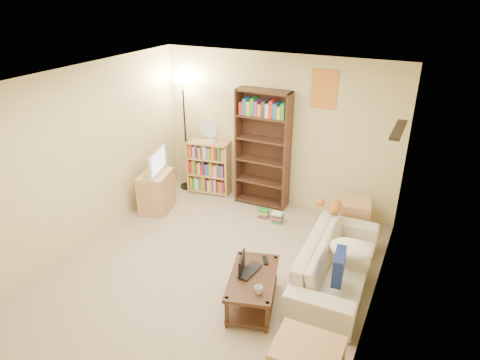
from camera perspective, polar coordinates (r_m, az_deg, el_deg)
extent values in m
plane|color=tan|center=(5.77, -3.86, -12.10)|extent=(4.50, 4.50, 0.00)
cube|color=beige|center=(7.00, 4.93, 6.41)|extent=(4.00, 0.04, 2.50)
cube|color=beige|center=(3.66, -22.61, -14.86)|extent=(4.00, 0.04, 2.50)
cube|color=beige|center=(6.28, -20.34, 2.66)|extent=(0.04, 4.50, 2.50)
cube|color=beige|center=(4.56, 18.25, -5.63)|extent=(0.04, 4.50, 2.50)
cube|color=white|center=(4.70, -4.76, 12.95)|extent=(4.00, 4.50, 0.04)
cube|color=red|center=(6.57, 11.13, 11.79)|extent=(0.40, 0.02, 0.58)
cube|color=black|center=(5.52, 20.40, 6.32)|extent=(0.12, 0.80, 0.03)
imported|color=beige|center=(5.56, 12.75, -10.70)|extent=(2.04, 0.90, 0.58)
cube|color=navy|center=(5.04, 13.04, -11.14)|extent=(0.16, 0.39, 0.34)
ellipsoid|color=white|center=(5.46, 14.54, -8.95)|extent=(0.53, 0.38, 0.23)
ellipsoid|color=#C06828|center=(6.04, 12.59, -3.49)|extent=(0.37, 0.17, 0.15)
sphere|color=#C06828|center=(6.06, 10.68, -2.95)|extent=(0.12, 0.12, 0.12)
cube|color=#462B1B|center=(5.02, 1.71, -12.87)|extent=(0.75, 1.04, 0.04)
cube|color=#462B1B|center=(5.22, 1.67, -15.57)|extent=(0.71, 0.99, 0.03)
cube|color=#462B1B|center=(4.86, -1.79, -17.25)|extent=(0.04, 0.04, 0.41)
cube|color=#462B1B|center=(4.81, 3.61, -17.87)|extent=(0.04, 0.04, 0.41)
cube|color=#462B1B|center=(5.49, 0.04, -11.56)|extent=(0.04, 0.04, 0.41)
cube|color=#462B1B|center=(5.44, 4.72, -12.03)|extent=(0.04, 0.04, 0.41)
imported|color=black|center=(5.04, 1.79, -12.22)|extent=(0.41, 0.32, 0.03)
cube|color=white|center=(4.99, 0.25, -11.05)|extent=(0.09, 0.30, 0.21)
imported|color=silver|center=(4.76, 2.51, -14.42)|extent=(0.12, 0.12, 0.09)
cube|color=black|center=(5.24, 3.39, -10.65)|extent=(0.13, 0.17, 0.02)
cube|color=tan|center=(7.17, -11.09, -1.51)|extent=(0.57, 0.70, 0.65)
imported|color=black|center=(6.96, -11.44, 2.33)|extent=(0.71, 0.40, 0.39)
cube|color=#45231A|center=(6.97, 3.02, 4.03)|extent=(0.88, 0.30, 1.96)
cube|color=tan|center=(7.58, -4.15, 1.70)|extent=(0.78, 0.40, 0.96)
cylinder|color=silver|center=(7.36, -3.99, 5.14)|extent=(0.19, 0.19, 0.04)
cylinder|color=silver|center=(7.32, -4.01, 5.87)|extent=(0.02, 0.02, 0.19)
cylinder|color=silver|center=(7.25, -4.17, 6.99)|extent=(0.34, 0.06, 0.34)
cylinder|color=black|center=(8.00, -6.91, -0.79)|extent=(0.29, 0.29, 0.03)
cylinder|color=black|center=(7.65, -7.26, 5.33)|extent=(0.03, 0.03, 1.84)
cone|color=#FFECC6|center=(7.38, -7.67, 12.38)|extent=(0.33, 0.33, 0.14)
cube|color=tan|center=(6.70, 14.93, -4.65)|extent=(0.52, 0.52, 0.51)
cube|color=red|center=(6.92, 3.17, -4.48)|extent=(0.17, 0.13, 0.15)
cube|color=#1966B2|center=(6.79, 5.07, -4.99)|extent=(0.17, 0.13, 0.18)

